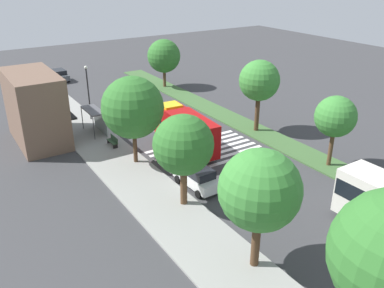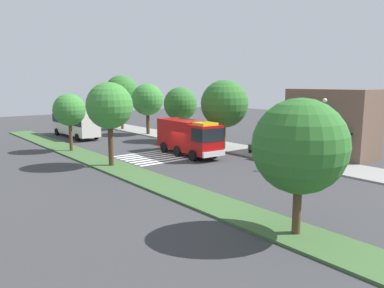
{
  "view_description": "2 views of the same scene",
  "coord_description": "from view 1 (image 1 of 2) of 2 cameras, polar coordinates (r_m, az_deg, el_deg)",
  "views": [
    {
      "loc": [
        -29.36,
        19.52,
        15.87
      ],
      "look_at": [
        -1.35,
        1.62,
        1.12
      ],
      "focal_mm": 38.06,
      "sensor_mm": 36.0,
      "label": 1
    },
    {
      "loc": [
        29.57,
        -21.7,
        7.29
      ],
      "look_at": [
        0.16,
        1.9,
        1.15
      ],
      "focal_mm": 34.94,
      "sensor_mm": 36.0,
      "label": 2
    }
  ],
  "objects": [
    {
      "name": "ground_plane",
      "position": [
        38.66,
        0.96,
        -0.3
      ],
      "size": [
        120.0,
        120.0,
        0.0
      ],
      "primitive_type": "plane",
      "color": "#38383A"
    },
    {
      "name": "sidewalk",
      "position": [
        35.3,
        -9.83,
        -3.03
      ],
      "size": [
        60.0,
        4.7,
        0.14
      ],
      "primitive_type": "cube",
      "color": "gray",
      "rests_on": "ground_plane"
    },
    {
      "name": "median_strip",
      "position": [
        42.63,
        8.9,
        1.88
      ],
      "size": [
        60.0,
        3.0,
        0.14
      ],
      "primitive_type": "cube",
      "color": "#3D6033",
      "rests_on": "ground_plane"
    },
    {
      "name": "crosswalk",
      "position": [
        37.66,
        2.07,
        -0.99
      ],
      "size": [
        5.85,
        10.0,
        0.01
      ],
      "color": "silver",
      "rests_on": "ground_plane"
    },
    {
      "name": "fire_truck",
      "position": [
        37.32,
        -1.19,
        2.16
      ],
      "size": [
        8.74,
        3.3,
        3.62
      ],
      "rotation": [
        0.0,
        0.0,
        -0.07
      ],
      "color": "#A50C0C",
      "rests_on": "ground_plane"
    },
    {
      "name": "parked_car_west",
      "position": [
        31.31,
        0.79,
        -4.66
      ],
      "size": [
        4.3,
        2.12,
        1.73
      ],
      "rotation": [
        0.0,
        0.0,
        0.04
      ],
      "color": "silver",
      "rests_on": "ground_plane"
    },
    {
      "name": "parked_car_mid",
      "position": [
        63.84,
        -18.13,
        9.18
      ],
      "size": [
        4.35,
        2.2,
        1.7
      ],
      "rotation": [
        0.0,
        0.0,
        0.05
      ],
      "color": "#474C51",
      "rests_on": "ground_plane"
    },
    {
      "name": "bus_stop_shelter",
      "position": [
        42.08,
        -13.22,
        3.88
      ],
      "size": [
        3.5,
        1.4,
        2.46
      ],
      "color": "#4C4C51",
      "rests_on": "sidewalk"
    },
    {
      "name": "bench_near_shelter",
      "position": [
        39.03,
        -11.03,
        0.42
      ],
      "size": [
        1.6,
        0.5,
        0.9
      ],
      "color": "#2D472D",
      "rests_on": "sidewalk"
    },
    {
      "name": "street_lamp",
      "position": [
        45.45,
        -14.38,
        7.6
      ],
      "size": [
        0.36,
        0.36,
        5.94
      ],
      "color": "#2D2D30",
      "rests_on": "sidewalk"
    },
    {
      "name": "storefront_building",
      "position": [
        41.36,
        -21.08,
        4.7
      ],
      "size": [
        8.4,
        5.0,
        6.73
      ],
      "color": "brown",
      "rests_on": "ground_plane"
    },
    {
      "name": "sidewalk_tree_west",
      "position": [
        21.75,
        9.47,
        -6.43
      ],
      "size": [
        4.48,
        4.48,
        7.12
      ],
      "color": "#47301E",
      "rests_on": "sidewalk"
    },
    {
      "name": "sidewalk_tree_center",
      "position": [
        27.38,
        -1.23,
        -0.16
      ],
      "size": [
        4.19,
        4.19,
        6.68
      ],
      "color": "#513823",
      "rests_on": "sidewalk"
    },
    {
      "name": "sidewalk_tree_east",
      "position": [
        33.85,
        -8.32,
        5.06
      ],
      "size": [
        5.18,
        5.18,
        7.52
      ],
      "color": "#47301E",
      "rests_on": "sidewalk"
    },
    {
      "name": "median_tree_far_west",
      "position": [
        35.1,
        19.47,
        3.61
      ],
      "size": [
        3.41,
        3.41,
        6.08
      ],
      "color": "#513823",
      "rests_on": "median_strip"
    },
    {
      "name": "median_tree_west",
      "position": [
        40.93,
        9.42,
        8.72
      ],
      "size": [
        4.04,
        4.04,
        7.26
      ],
      "color": "#47301E",
      "rests_on": "median_strip"
    },
    {
      "name": "median_tree_center",
      "position": [
        56.66,
        -3.96,
        12.19
      ],
      "size": [
        4.49,
        4.49,
        6.51
      ],
      "color": "#513823",
      "rests_on": "median_strip"
    }
  ]
}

